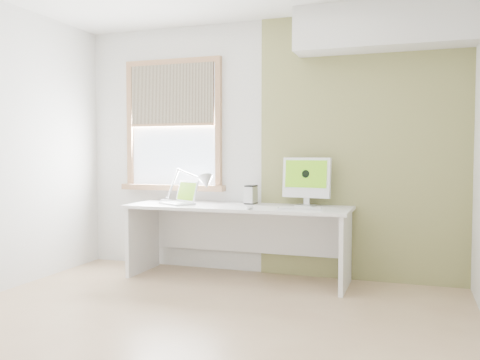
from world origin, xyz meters
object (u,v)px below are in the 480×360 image
at_px(external_drive, 251,195).
at_px(imac, 307,179).
at_px(desk_lamp, 199,184).
at_px(desk, 239,225).
at_px(laptop, 181,198).

distance_m(external_drive, imac, 0.59).
bearing_deg(external_drive, desk_lamp, 177.89).
bearing_deg(desk, external_drive, 61.02).
relative_size(laptop, imac, 0.88).
bearing_deg(laptop, imac, 10.91).
relative_size(desk_lamp, external_drive, 3.40).
bearing_deg(desk_lamp, laptop, -108.27).
height_order(desk_lamp, external_drive, desk_lamp).
bearing_deg(imac, external_drive, -179.08).
bearing_deg(external_drive, laptop, -161.10).
relative_size(desk, desk_lamp, 3.41).
xyz_separation_m(laptop, external_drive, (0.67, 0.23, 0.04)).
distance_m(desk_lamp, laptop, 0.29).
xyz_separation_m(desk, imac, (0.64, 0.15, 0.46)).
bearing_deg(desk, imac, 12.97).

